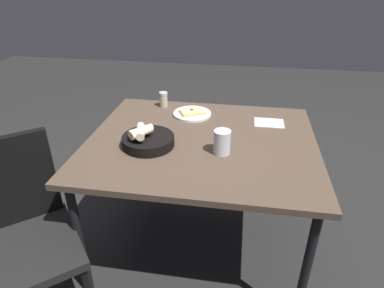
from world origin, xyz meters
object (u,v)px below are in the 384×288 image
Objects in this scene: beer_glass at (222,143)px; chair_near at (17,227)px; bread_basket at (148,140)px; dining_table at (201,149)px; pepper_shaker at (164,100)px; pizza_plate at (192,113)px.

chair_near reaches higher than beer_glass.
bread_basket is 0.68m from chair_near.
pepper_shaker is at bearing 126.34° from dining_table.
pepper_shaker is (-0.40, 0.51, -0.01)m from beer_glass.
beer_glass is (0.21, -0.41, 0.04)m from pizza_plate.
pepper_shaker is (-0.04, 0.50, 0.01)m from bread_basket.
pizza_plate is 0.43m from bread_basket.
bread_basket is at bearing -85.35° from pepper_shaker.
beer_glass is 0.65m from pepper_shaker.
dining_table is at bearing -53.66° from pepper_shaker.
beer_glass reaches higher than pepper_shaker.
pizza_plate is at bearing 108.00° from dining_table.
chair_near is (-0.73, -0.52, -0.16)m from dining_table.
dining_table is 0.20m from beer_glass.
dining_table is at bearing 23.38° from bread_basket.
pepper_shaker is (-0.29, 0.39, 0.10)m from dining_table.
beer_glass reaches higher than dining_table.
dining_table is at bearing 132.85° from beer_glass.
pizza_plate is 0.26× the size of chair_near.
dining_table is at bearing -72.00° from pizza_plate.
dining_table is 0.50m from pepper_shaker.
bread_basket is 2.20× the size of beer_glass.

